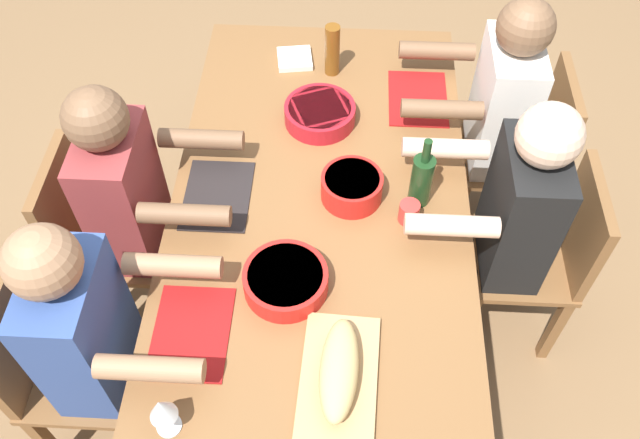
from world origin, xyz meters
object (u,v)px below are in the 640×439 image
(chair_far_left, at_px, (524,149))
(serving_bowl_salad, at_px, (286,280))
(chair_near_right, at_px, (61,363))
(cutting_board, at_px, (339,378))
(bread_loaf, at_px, (339,369))
(diner_far_left, at_px, (491,110))
(dining_table, at_px, (320,213))
(wine_glass, at_px, (162,410))
(diner_far_center, at_px, (507,215))
(chair_near_center, at_px, (101,234))
(diner_near_right, at_px, (98,335))
(wine_bottle, at_px, (422,179))
(cup_far_center, at_px, (409,212))
(serving_bowl_fruit, at_px, (352,186))
(serving_bowl_greens, at_px, (320,113))
(diner_near_center, at_px, (136,200))
(beer_bottle, at_px, (332,50))
(napkin_stack, at_px, (295,59))

(chair_far_left, distance_m, serving_bowl_salad, 1.33)
(chair_near_right, bearing_deg, cutting_board, 82.30)
(chair_near_right, xyz_separation_m, bread_loaf, (0.13, 0.93, 0.32))
(diner_far_left, bearing_deg, dining_table, -50.69)
(wine_glass, bearing_deg, diner_far_center, 128.77)
(bread_loaf, bearing_deg, dining_table, -172.38)
(chair_near_center, bearing_deg, diner_far_center, 90.00)
(diner_far_center, relative_size, bread_loaf, 3.75)
(diner_near_right, relative_size, cutting_board, 3.00)
(wine_bottle, bearing_deg, cup_far_center, -22.94)
(serving_bowl_fruit, bearing_deg, wine_bottle, 89.11)
(diner_far_left, relative_size, diner_near_right, 1.00)
(serving_bowl_fruit, relative_size, serving_bowl_salad, 0.80)
(chair_far_left, relative_size, diner_near_right, 0.71)
(serving_bowl_greens, bearing_deg, diner_near_center, -58.10)
(dining_table, relative_size, diner_near_center, 1.63)
(diner_near_right, relative_size, diner_near_center, 1.00)
(serving_bowl_fruit, bearing_deg, cup_far_center, 64.55)
(diner_far_left, bearing_deg, beer_bottle, -102.86)
(cup_far_center, bearing_deg, wine_glass, -41.73)
(serving_bowl_fruit, bearing_deg, diner_far_center, 87.52)
(wine_bottle, relative_size, beer_bottle, 1.32)
(serving_bowl_greens, distance_m, cup_far_center, 0.57)
(diner_near_right, xyz_separation_m, cup_far_center, (-0.47, 0.96, 0.08))
(dining_table, distance_m, chair_near_right, 1.02)
(wine_glass, height_order, napkin_stack, wine_glass)
(wine_glass, bearing_deg, napkin_stack, 171.81)
(diner_far_left, distance_m, bread_loaf, 1.34)
(dining_table, bearing_deg, diner_near_center, -90.00)
(bread_loaf, relative_size, napkin_stack, 2.29)
(diner_near_right, bearing_deg, serving_bowl_fruit, 126.28)
(diner_far_left, height_order, chair_near_right, diner_far_left)
(chair_far_left, bearing_deg, diner_far_center, -18.81)
(diner_far_left, bearing_deg, serving_bowl_fruit, -46.85)
(diner_far_center, height_order, wine_bottle, diner_far_center)
(serving_bowl_greens, bearing_deg, dining_table, 3.13)
(dining_table, relative_size, cup_far_center, 24.86)
(wine_glass, bearing_deg, cup_far_center, 138.27)
(serving_bowl_salad, xyz_separation_m, wine_glass, (0.47, -0.28, 0.07))
(bread_loaf, bearing_deg, chair_near_right, -97.70)
(beer_bottle, bearing_deg, chair_near_right, -34.90)
(serving_bowl_fruit, bearing_deg, diner_near_center, -88.22)
(chair_near_center, relative_size, cutting_board, 2.12)
(diner_near_center, distance_m, serving_bowl_greens, 0.75)
(bread_loaf, bearing_deg, chair_near_center, -125.54)
(cutting_board, bearing_deg, dining_table, -172.38)
(chair_near_right, relative_size, diner_near_center, 0.71)
(chair_near_center, xyz_separation_m, serving_bowl_fruit, (-0.02, 0.95, 0.31))
(chair_near_right, distance_m, napkin_stack, 1.49)
(serving_bowl_fruit, bearing_deg, chair_near_right, -59.36)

